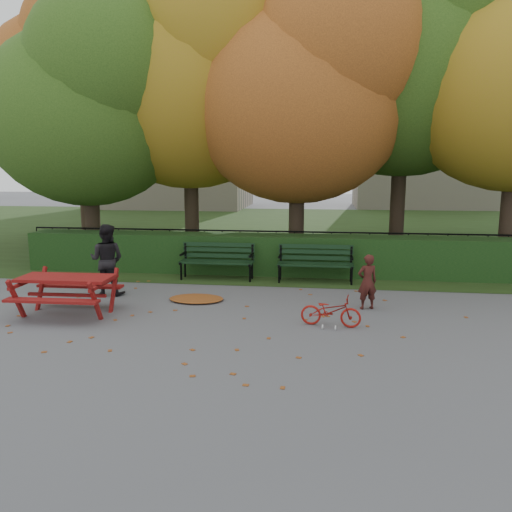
# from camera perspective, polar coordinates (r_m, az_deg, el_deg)

# --- Properties ---
(ground) EXTENTS (90.00, 90.00, 0.00)m
(ground) POSITION_cam_1_polar(r_m,az_deg,el_deg) (8.67, -0.99, -8.18)
(ground) COLOR slate
(ground) RESTS_ON ground
(grass_strip) EXTENTS (90.00, 90.00, 0.00)m
(grass_strip) POSITION_cam_1_polar(r_m,az_deg,el_deg) (22.34, 4.35, 3.08)
(grass_strip) COLOR #203212
(grass_strip) RESTS_ON ground
(building_left) EXTENTS (10.00, 7.00, 15.00)m
(building_left) POSITION_cam_1_polar(r_m,az_deg,el_deg) (35.96, -9.49, 17.59)
(building_left) COLOR beige
(building_left) RESTS_ON ground
(building_right) EXTENTS (9.00, 6.00, 12.00)m
(building_right) POSITION_cam_1_polar(r_m,az_deg,el_deg) (36.91, 18.72, 14.67)
(building_right) COLOR beige
(building_right) RESTS_ON ground
(hedge) EXTENTS (13.00, 0.90, 1.00)m
(hedge) POSITION_cam_1_polar(r_m,az_deg,el_deg) (12.89, 1.97, 0.18)
(hedge) COLOR black
(hedge) RESTS_ON ground
(iron_fence) EXTENTS (14.00, 0.04, 1.02)m
(iron_fence) POSITION_cam_1_polar(r_m,az_deg,el_deg) (13.67, 2.30, 0.90)
(iron_fence) COLOR black
(iron_fence) RESTS_ON ground
(tree_a) EXTENTS (5.88, 5.60, 7.48)m
(tree_a) POSITION_cam_1_polar(r_m,az_deg,el_deg) (15.25, -18.15, 16.40)
(tree_a) COLOR #32261B
(tree_a) RESTS_ON ground
(tree_b) EXTENTS (6.72, 6.40, 8.79)m
(tree_b) POSITION_cam_1_polar(r_m,az_deg,el_deg) (15.56, -6.61, 19.96)
(tree_b) COLOR #32261B
(tree_b) RESTS_ON ground
(tree_c) EXTENTS (6.30, 6.00, 8.00)m
(tree_c) POSITION_cam_1_polar(r_m,az_deg,el_deg) (14.26, 6.21, 18.53)
(tree_c) COLOR #32261B
(tree_c) RESTS_ON ground
(tree_d) EXTENTS (7.14, 6.80, 9.58)m
(tree_d) POSITION_cam_1_polar(r_m,az_deg,el_deg) (15.93, 18.26, 21.43)
(tree_d) COLOR #32261B
(tree_d) RESTS_ON ground
(tree_f) EXTENTS (6.93, 6.60, 9.19)m
(tree_f) POSITION_cam_1_polar(r_m,az_deg,el_deg) (19.51, -18.92, 18.34)
(tree_f) COLOR #32261B
(tree_f) RESTS_ON ground
(bench_left) EXTENTS (1.80, 0.57, 0.88)m
(bench_left) POSITION_cam_1_polar(r_m,az_deg,el_deg) (12.30, -4.43, -0.23)
(bench_left) COLOR black
(bench_left) RESTS_ON ground
(bench_right) EXTENTS (1.80, 0.57, 0.88)m
(bench_right) POSITION_cam_1_polar(r_m,az_deg,el_deg) (12.04, 6.82, -0.49)
(bench_right) COLOR black
(bench_right) RESTS_ON ground
(picnic_table) EXTENTS (1.74, 1.42, 0.83)m
(picnic_table) POSITION_cam_1_polar(r_m,az_deg,el_deg) (9.91, -20.87, -3.12)
(picnic_table) COLOR #660C0D
(picnic_table) RESTS_ON ground
(leaf_pile) EXTENTS (1.26, 0.98, 0.08)m
(leaf_pile) POSITION_cam_1_polar(r_m,az_deg,el_deg) (10.43, -6.83, -4.85)
(leaf_pile) COLOR brown
(leaf_pile) RESTS_ON ground
(leaf_scatter) EXTENTS (9.00, 5.70, 0.01)m
(leaf_scatter) POSITION_cam_1_polar(r_m,az_deg,el_deg) (8.95, -0.70, -7.54)
(leaf_scatter) COLOR brown
(leaf_scatter) RESTS_ON ground
(child) EXTENTS (0.45, 0.37, 1.08)m
(child) POSITION_cam_1_polar(r_m,az_deg,el_deg) (9.87, 12.60, -2.89)
(child) COLOR #3F1814
(child) RESTS_ON ground
(adult) EXTENTS (0.75, 0.59, 1.53)m
(adult) POSITION_cam_1_polar(r_m,az_deg,el_deg) (11.14, -16.68, -0.41)
(adult) COLOR black
(adult) RESTS_ON ground
(bicycle) EXTENTS (1.08, 0.49, 0.55)m
(bicycle) POSITION_cam_1_polar(r_m,az_deg,el_deg) (8.76, 8.54, -6.22)
(bicycle) COLOR #9C140E
(bicycle) RESTS_ON ground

